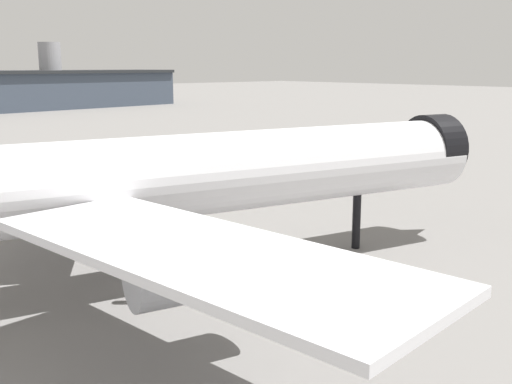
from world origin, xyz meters
The scene contains 2 objects.
ground centered at (0.00, 0.00, 0.00)m, with size 900.00×900.00×0.00m, color slate.
airliner_near_gate centered at (-0.66, -0.53, 8.30)m, with size 65.72×58.95×18.84m.
Camera 1 is at (-25.78, -39.44, 16.91)m, focal length 42.53 mm.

